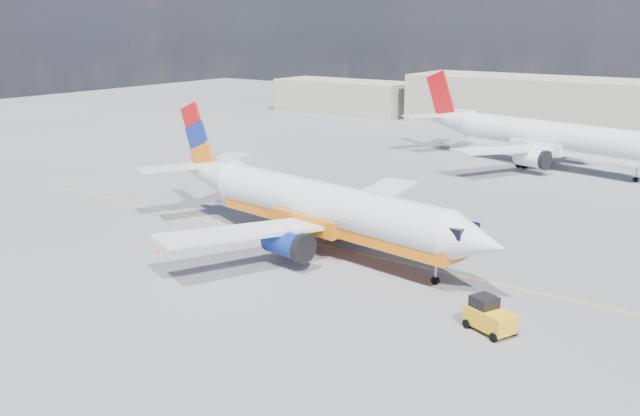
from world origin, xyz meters
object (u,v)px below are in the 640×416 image
Objects in this scene: main_jet at (317,206)px; gse_tug at (489,316)px; second_jet at (543,137)px; traffic_cone at (157,251)px.

main_jet is 10.77× the size of gse_tug.
traffic_cone is at bearing -90.99° from second_jet.
second_jet is 11.27× the size of gse_tug.
gse_tug reaches higher than traffic_cone.
second_jet is at bearing 76.29° from traffic_cone.
main_jet is at bearing -81.85° from second_jet.
gse_tug is at bearing 3.62° from traffic_cone.
gse_tug is (13.37, -47.74, -2.59)m from second_jet.
traffic_cone is at bearing -127.95° from main_jet.
second_jet is (3.29, 41.15, 0.15)m from main_jet.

